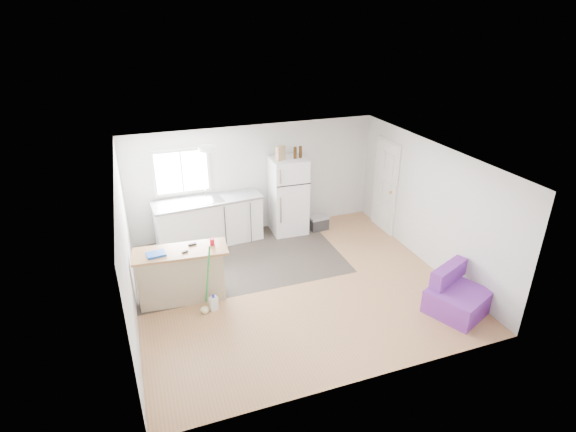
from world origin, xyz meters
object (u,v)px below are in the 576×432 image
at_px(purple_seat, 456,297).
at_px(bottle_right, 300,152).
at_px(peninsula, 181,275).
at_px(refrigerator, 288,196).
at_px(cardboard_box, 280,153).
at_px(cleaner_jug, 214,303).
at_px(bottle_left, 295,153).
at_px(red_cup, 212,242).
at_px(mop, 205,300).
at_px(cooler, 319,223).
at_px(blue_tray, 156,254).
at_px(kitchen_cabinets, 209,221).

relative_size(purple_seat, bottle_right, 4.50).
height_order(peninsula, refrigerator, refrigerator).
bearing_deg(bottle_right, cardboard_box, -177.68).
distance_m(cleaner_jug, bottle_left, 3.70).
xyz_separation_m(cleaner_jug, red_cup, (0.13, 0.50, 0.88)).
height_order(refrigerator, red_cup, refrigerator).
distance_m(cardboard_box, bottle_right, 0.46).
height_order(refrigerator, purple_seat, refrigerator).
bearing_deg(cardboard_box, mop, -132.11).
bearing_deg(bottle_left, cooler, -13.43).
height_order(cooler, mop, mop).
bearing_deg(blue_tray, purple_seat, -21.73).
bearing_deg(purple_seat, bottle_left, 88.34).
relative_size(peninsula, cooler, 3.57).
height_order(kitchen_cabinets, refrigerator, refrigerator).
bearing_deg(refrigerator, purple_seat, -65.04).
distance_m(purple_seat, blue_tray, 4.99).
bearing_deg(bottle_left, mop, -136.21).
height_order(kitchen_cabinets, blue_tray, kitchen_cabinets).
bearing_deg(bottle_left, bottle_right, 9.09).
distance_m(cooler, bottle_right, 1.72).
distance_m(mop, bottle_right, 3.85).
bearing_deg(refrigerator, cleaner_jug, -130.83).
relative_size(peninsula, bottle_left, 6.37).
xyz_separation_m(red_cup, bottle_right, (2.31, 1.85, 0.82)).
distance_m(red_cup, bottle_left, 2.96).
bearing_deg(blue_tray, bottle_right, 30.25).
distance_m(cooler, red_cup, 3.32).
distance_m(peninsula, mop, 0.64).
bearing_deg(bottle_left, refrigerator, 163.65).
distance_m(blue_tray, bottle_left, 3.73).
relative_size(kitchen_cabinets, peninsula, 1.45).
bearing_deg(refrigerator, peninsula, -142.62).
bearing_deg(cleaner_jug, red_cup, 59.01).
relative_size(blue_tray, bottle_right, 1.20).
relative_size(kitchen_cabinets, bottle_right, 9.24).
xyz_separation_m(refrigerator, blue_tray, (-2.97, -1.91, 0.12)).
distance_m(cleaner_jug, red_cup, 1.03).
height_order(cleaner_jug, mop, mop).
bearing_deg(red_cup, mop, -117.52).
distance_m(kitchen_cabinets, purple_seat, 5.07).
distance_m(cooler, blue_tray, 4.12).
xyz_separation_m(mop, blue_tray, (-0.67, 0.47, 0.74)).
bearing_deg(bottle_left, cardboard_box, 179.53).
distance_m(cardboard_box, bottle_left, 0.32).
bearing_deg(cleaner_jug, bottle_left, 29.21).
relative_size(kitchen_cabinets, cooler, 5.19).
distance_m(refrigerator, mop, 3.37).
height_order(red_cup, cardboard_box, cardboard_box).
relative_size(cooler, mop, 0.35).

